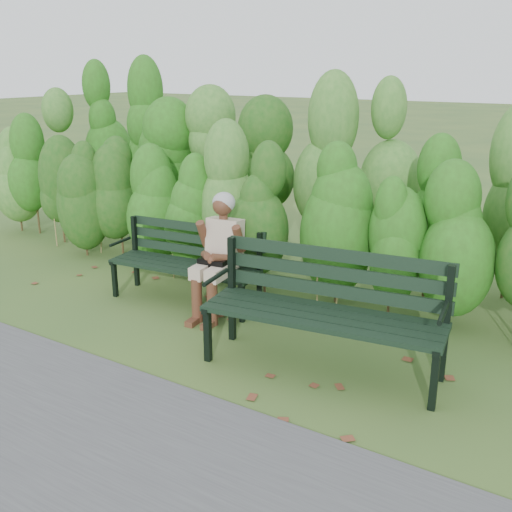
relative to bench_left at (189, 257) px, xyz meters
The scene contains 7 objects.
ground 1.29m from the bench_left, 30.26° to the right, with size 80.00×80.00×0.00m, color #3A5C2A.
footpath 3.02m from the bench_left, 69.87° to the right, with size 60.00×2.50×0.01m, color #474749.
hedge_band 1.80m from the bench_left, 50.91° to the left, with size 11.04×1.67×2.42m.
leaf_litter 1.64m from the bench_left, 23.46° to the right, with size 6.01×2.18×0.01m.
bench_left is the anchor object (origin of this frame).
bench_right 2.03m from the bench_left, 16.66° to the right, with size 2.08×0.93×1.01m.
seated_woman 0.55m from the bench_left, 13.75° to the right, with size 0.53×0.77×1.27m.
Camera 1 is at (2.91, -4.26, 2.49)m, focal length 42.00 mm.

